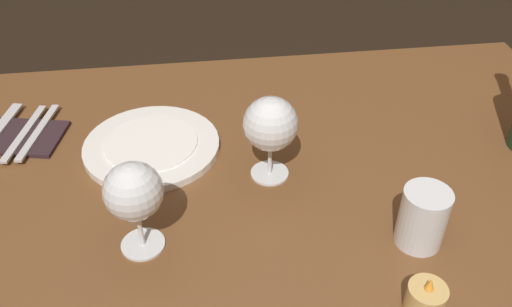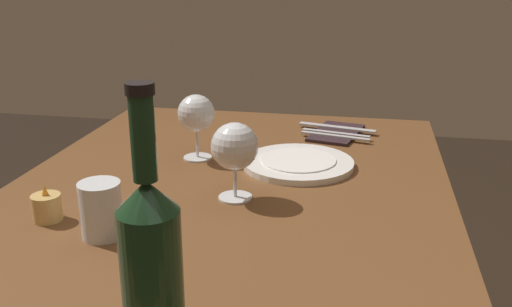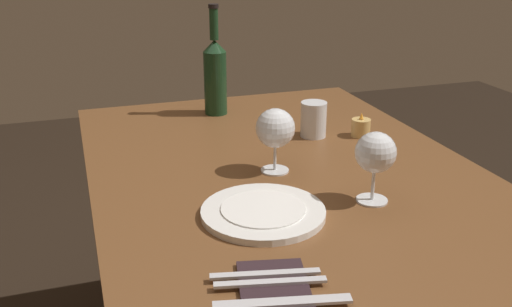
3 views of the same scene
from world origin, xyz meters
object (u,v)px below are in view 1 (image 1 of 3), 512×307
(wine_glass_left, at_px, (272,125))
(votive_candle, at_px, (425,301))
(fork_outer, at_px, (38,132))
(wine_glass_right, at_px, (134,193))
(fork_inner, at_px, (24,133))
(folded_napkin, at_px, (12,137))
(water_tumbler, at_px, (422,220))
(dinner_plate, at_px, (152,146))

(wine_glass_left, xyz_separation_m, votive_candle, (-0.16, 0.31, -0.08))
(wine_glass_left, distance_m, fork_outer, 0.46)
(wine_glass_right, relative_size, fork_inner, 0.85)
(fork_inner, xyz_separation_m, fork_outer, (-0.02, 0.00, 0.00))
(votive_candle, bearing_deg, fork_outer, -39.44)
(wine_glass_right, xyz_separation_m, fork_outer, (0.20, -0.31, -0.10))
(folded_napkin, bearing_deg, water_tumbler, 152.27)
(dinner_plate, height_order, fork_outer, dinner_plate)
(folded_napkin, bearing_deg, wine_glass_left, 160.43)
(fork_outer, bearing_deg, wine_glass_left, 158.31)
(dinner_plate, bearing_deg, wine_glass_left, 154.60)
(wine_glass_right, bearing_deg, folded_napkin, -50.24)
(wine_glass_left, distance_m, water_tumbler, 0.27)
(water_tumbler, height_order, fork_outer, water_tumbler)
(folded_napkin, height_order, fork_outer, fork_outer)
(water_tumbler, distance_m, fork_outer, 0.71)
(wine_glass_right, relative_size, votive_candle, 2.26)
(fork_inner, bearing_deg, wine_glass_left, 159.42)
(folded_napkin, relative_size, fork_outer, 1.17)
(wine_glass_right, distance_m, dinner_plate, 0.26)
(wine_glass_left, distance_m, wine_glass_right, 0.26)
(folded_napkin, relative_size, fork_inner, 1.17)
(wine_glass_right, xyz_separation_m, votive_candle, (-0.37, 0.17, -0.08))
(fork_outer, bearing_deg, folded_napkin, 0.00)
(dinner_plate, bearing_deg, fork_inner, -16.13)
(wine_glass_right, bearing_deg, votive_candle, 155.66)
(water_tumbler, bearing_deg, wine_glass_left, -43.07)
(dinner_plate, xyz_separation_m, folded_napkin, (0.26, -0.07, -0.00))
(dinner_plate, distance_m, fork_inner, 0.25)
(wine_glass_left, bearing_deg, fork_inner, -20.58)
(dinner_plate, relative_size, fork_outer, 1.39)
(water_tumbler, relative_size, dinner_plate, 0.39)
(fork_outer, bearing_deg, fork_inner, 0.00)
(fork_outer, bearing_deg, votive_candle, 140.56)
(wine_glass_left, relative_size, dinner_plate, 0.61)
(wine_glass_right, relative_size, fork_outer, 0.85)
(wine_glass_left, bearing_deg, wine_glass_right, 32.72)
(dinner_plate, bearing_deg, wine_glass_right, 87.81)
(water_tumbler, distance_m, votive_candle, 0.13)
(wine_glass_right, height_order, fork_inner, wine_glass_right)
(water_tumbler, relative_size, fork_inner, 0.54)
(folded_napkin, height_order, fork_inner, fork_inner)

